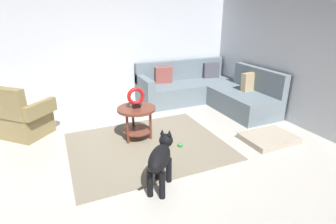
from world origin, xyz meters
The scene contains 11 objects.
ground_plane centered at (0.00, 0.00, -0.05)m, with size 6.00×6.00×0.10m, color beige.
wall_back centered at (0.00, 2.94, 1.35)m, with size 6.00×0.12×2.70m, color silver.
wall_right centered at (2.94, 0.00, 1.35)m, with size 0.12×6.00×2.70m, color silver.
area_rug centered at (0.15, 0.70, 0.01)m, with size 2.30×1.90×0.01m, color gray.
sectional_couch centered at (1.99, 2.01, 0.29)m, with size 2.20×2.25×0.88m.
armchair centered at (-1.57, 1.83, 0.32)m, with size 0.99×0.99×0.88m.
side_table centered at (0.09, 0.99, 0.42)m, with size 0.60×0.60×0.54m.
torus_sculpture centered at (0.09, 0.99, 0.71)m, with size 0.28×0.08×0.33m.
dog_bed_mat centered at (1.98, 0.08, 0.04)m, with size 0.80×0.60×0.09m, color #B2A38E.
dog centered at (-0.04, -0.29, 0.38)m, with size 0.56×0.70×0.63m.
dog_toy_ball centered at (0.59, 0.46, 0.04)m, with size 0.08×0.08×0.08m, color green.
Camera 1 is at (-1.01, -2.70, 1.95)m, focal length 28.05 mm.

